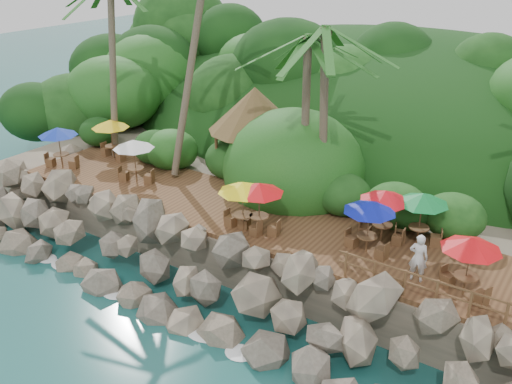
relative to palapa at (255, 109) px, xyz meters
The scene contains 11 objects.
ground 11.77m from the palapa, 74.92° to the right, with size 140.00×140.00×0.00m, color #19514F.
land_base 8.18m from the palapa, 66.40° to the left, with size 32.00×25.20×2.10m, color gray.
jungle_hill 15.02m from the palapa, 78.91° to the left, with size 44.80×28.00×15.40m, color #143811.
seawall 9.54m from the palapa, 71.34° to the right, with size 29.00×4.00×2.30m, color gray, non-canonical shape.
terrace 5.93m from the palapa, 55.60° to the right, with size 26.00×5.00×0.20m, color brown.
jungle_foliage 8.17m from the palapa, 62.41° to the left, with size 44.00×16.00×12.00m, color #143811, non-canonical shape.
foam_line 11.50m from the palapa, 74.47° to the right, with size 25.20×0.80×0.06m.
palapa is the anchor object (origin of this frame).
dining_clusters 5.12m from the palapa, 57.87° to the right, with size 23.24×5.05×2.23m.
railing 13.83m from the palapa, 27.51° to the right, with size 8.30×0.10×1.00m.
waiter 11.83m from the palapa, 26.04° to the right, with size 0.67×0.44×1.84m, color silver.
Camera 1 is at (12.51, -12.73, 13.58)m, focal length 39.67 mm.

